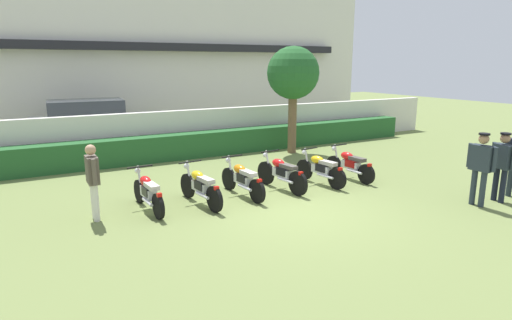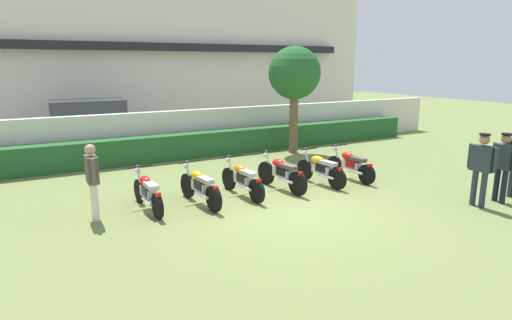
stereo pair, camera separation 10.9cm
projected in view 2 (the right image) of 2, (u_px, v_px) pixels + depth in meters
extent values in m
plane|color=olive|center=(295.00, 211.00, 9.62)|extent=(60.00, 60.00, 0.00)
cube|color=silver|center=(131.00, 56.00, 22.19)|extent=(25.27, 6.00, 7.27)
cube|color=black|center=(146.00, 47.00, 19.33)|extent=(21.23, 0.50, 0.36)
cube|color=silver|center=(187.00, 132.00, 15.56)|extent=(24.01, 0.30, 1.60)
cube|color=#235628|center=(194.00, 145.00, 15.05)|extent=(19.21, 0.70, 0.87)
cube|color=silver|center=(95.00, 129.00, 16.62)|extent=(4.60, 2.12, 1.00)
cube|color=#2D333D|center=(88.00, 108.00, 16.35)|extent=(2.80, 1.86, 0.65)
cylinder|color=black|center=(133.00, 133.00, 18.17)|extent=(0.69, 0.26, 0.68)
cylinder|color=black|center=(141.00, 140.00, 16.54)|extent=(0.69, 0.26, 0.68)
cylinder|color=black|center=(52.00, 138.00, 16.88)|extent=(0.69, 0.26, 0.68)
cylinder|color=black|center=(52.00, 146.00, 15.24)|extent=(0.69, 0.26, 0.68)
cylinder|color=brown|center=(294.00, 122.00, 15.61)|extent=(0.31, 0.31, 2.26)
sphere|color=#235B28|center=(295.00, 73.00, 15.21)|extent=(1.89, 1.89, 1.89)
cylinder|color=black|center=(139.00, 191.00, 10.15)|extent=(0.13, 0.57, 0.56)
cylinder|color=black|center=(158.00, 206.00, 9.08)|extent=(0.13, 0.57, 0.56)
cube|color=silver|center=(148.00, 192.00, 9.54)|extent=(0.24, 0.61, 0.22)
ellipsoid|color=red|center=(145.00, 181.00, 9.63)|extent=(0.25, 0.45, 0.22)
cube|color=beige|center=(151.00, 186.00, 9.30)|extent=(0.23, 0.53, 0.10)
cube|color=red|center=(158.00, 195.00, 8.93)|extent=(0.10, 0.09, 0.08)
cylinder|color=silver|center=(139.00, 179.00, 10.00)|extent=(0.06, 0.23, 0.65)
cylinder|color=black|center=(140.00, 166.00, 9.86)|extent=(0.60, 0.07, 0.04)
sphere|color=silver|center=(138.00, 170.00, 10.05)|extent=(0.14, 0.14, 0.14)
cylinder|color=silver|center=(147.00, 202.00, 9.30)|extent=(0.10, 0.55, 0.07)
cube|color=black|center=(149.00, 191.00, 9.48)|extent=(0.26, 0.37, 0.20)
cylinder|color=black|center=(187.00, 186.00, 10.51)|extent=(0.16, 0.61, 0.61)
cylinder|color=black|center=(214.00, 199.00, 9.47)|extent=(0.16, 0.61, 0.61)
cube|color=silver|center=(201.00, 186.00, 9.92)|extent=(0.27, 0.62, 0.22)
ellipsoid|color=yellow|center=(197.00, 175.00, 10.00)|extent=(0.27, 0.46, 0.22)
cube|color=#B2ADA3|center=(205.00, 180.00, 9.69)|extent=(0.26, 0.54, 0.10)
cube|color=red|center=(216.00, 188.00, 9.33)|extent=(0.11, 0.09, 0.08)
cylinder|color=silver|center=(189.00, 174.00, 10.37)|extent=(0.08, 0.23, 0.65)
cylinder|color=black|center=(190.00, 162.00, 10.22)|extent=(0.60, 0.11, 0.04)
sphere|color=silver|center=(186.00, 166.00, 10.41)|extent=(0.14, 0.14, 0.14)
cylinder|color=silver|center=(201.00, 195.00, 9.68)|extent=(0.14, 0.55, 0.07)
cube|color=black|center=(202.00, 185.00, 9.87)|extent=(0.28, 0.39, 0.20)
cylinder|color=black|center=(229.00, 179.00, 11.16)|extent=(0.14, 0.60, 0.59)
cylinder|color=black|center=(257.00, 191.00, 10.07)|extent=(0.14, 0.60, 0.59)
cube|color=silver|center=(243.00, 179.00, 10.54)|extent=(0.25, 0.61, 0.22)
ellipsoid|color=orange|center=(239.00, 169.00, 10.63)|extent=(0.26, 0.46, 0.22)
cube|color=beige|center=(248.00, 173.00, 10.31)|extent=(0.24, 0.54, 0.10)
cube|color=red|center=(259.00, 181.00, 9.93)|extent=(0.11, 0.09, 0.08)
cylinder|color=silver|center=(230.00, 168.00, 11.01)|extent=(0.07, 0.23, 0.65)
cylinder|color=black|center=(232.00, 156.00, 10.87)|extent=(0.60, 0.09, 0.04)
sphere|color=silver|center=(228.00, 160.00, 11.06)|extent=(0.14, 0.14, 0.14)
cylinder|color=silver|center=(244.00, 188.00, 10.30)|extent=(0.12, 0.55, 0.07)
cube|color=black|center=(244.00, 178.00, 10.49)|extent=(0.27, 0.38, 0.20)
cylinder|color=black|center=(266.00, 173.00, 11.65)|extent=(0.18, 0.64, 0.64)
cylinder|color=black|center=(298.00, 184.00, 10.63)|extent=(0.18, 0.64, 0.64)
cube|color=silver|center=(282.00, 173.00, 11.07)|extent=(0.28, 0.62, 0.22)
ellipsoid|color=red|center=(278.00, 163.00, 11.15)|extent=(0.28, 0.47, 0.22)
cube|color=#4C4742|center=(288.00, 167.00, 10.84)|extent=(0.27, 0.54, 0.10)
cube|color=red|center=(301.00, 174.00, 10.49)|extent=(0.11, 0.09, 0.08)
cylinder|color=silver|center=(268.00, 162.00, 11.51)|extent=(0.08, 0.23, 0.65)
cylinder|color=black|center=(270.00, 151.00, 11.37)|extent=(0.60, 0.12, 0.04)
sphere|color=silver|center=(266.00, 155.00, 11.56)|extent=(0.14, 0.14, 0.14)
cylinder|color=silver|center=(285.00, 180.00, 10.83)|extent=(0.14, 0.55, 0.07)
cube|color=black|center=(284.00, 171.00, 11.02)|extent=(0.29, 0.39, 0.20)
cylinder|color=black|center=(305.00, 170.00, 12.11)|extent=(0.18, 0.59, 0.59)
cylinder|color=black|center=(337.00, 179.00, 11.15)|extent=(0.18, 0.59, 0.59)
cube|color=silver|center=(322.00, 169.00, 11.56)|extent=(0.29, 0.62, 0.22)
ellipsoid|color=yellow|center=(318.00, 160.00, 11.64)|extent=(0.28, 0.47, 0.22)
cube|color=#B2ADA3|center=(328.00, 163.00, 11.33)|extent=(0.28, 0.54, 0.10)
cube|color=red|center=(340.00, 169.00, 11.01)|extent=(0.11, 0.09, 0.08)
cylinder|color=silver|center=(307.00, 159.00, 11.97)|extent=(0.08, 0.23, 0.65)
cylinder|color=black|center=(310.00, 149.00, 11.82)|extent=(0.60, 0.13, 0.04)
sphere|color=silver|center=(305.00, 153.00, 12.01)|extent=(0.14, 0.14, 0.14)
cylinder|color=silver|center=(325.00, 176.00, 11.32)|extent=(0.15, 0.55, 0.07)
cube|color=black|center=(323.00, 168.00, 11.51)|extent=(0.29, 0.39, 0.20)
cylinder|color=black|center=(335.00, 165.00, 12.69)|extent=(0.13, 0.57, 0.56)
cylinder|color=black|center=(367.00, 174.00, 11.63)|extent=(0.13, 0.57, 0.56)
cube|color=silver|center=(351.00, 165.00, 12.08)|extent=(0.24, 0.61, 0.22)
ellipsoid|color=red|center=(348.00, 156.00, 12.17)|extent=(0.25, 0.45, 0.22)
cube|color=#4C4742|center=(358.00, 159.00, 11.85)|extent=(0.24, 0.53, 0.10)
cube|color=red|center=(370.00, 165.00, 11.49)|extent=(0.11, 0.09, 0.08)
cylinder|color=silver|center=(337.00, 155.00, 12.54)|extent=(0.07, 0.23, 0.65)
cylinder|color=black|center=(340.00, 145.00, 12.39)|extent=(0.60, 0.08, 0.04)
sphere|color=silver|center=(335.00, 149.00, 12.59)|extent=(0.14, 0.14, 0.14)
cylinder|color=silver|center=(355.00, 172.00, 11.84)|extent=(0.11, 0.55, 0.07)
cube|color=#A51414|center=(353.00, 164.00, 12.03)|extent=(0.26, 0.38, 0.20)
cylinder|color=silver|center=(94.00, 199.00, 9.11)|extent=(0.13, 0.13, 0.81)
cylinder|color=silver|center=(95.00, 202.00, 8.93)|extent=(0.13, 0.13, 0.81)
cube|color=brown|center=(92.00, 169.00, 8.87)|extent=(0.22, 0.47, 0.57)
cylinder|color=brown|center=(90.00, 166.00, 9.11)|extent=(0.09, 0.09, 0.54)
cylinder|color=brown|center=(94.00, 172.00, 8.62)|extent=(0.09, 0.09, 0.54)
sphere|color=tan|center=(90.00, 149.00, 8.77)|extent=(0.22, 0.22, 0.22)
cylinder|color=#28333D|center=(483.00, 190.00, 9.74)|extent=(0.13, 0.13, 0.84)
cylinder|color=#28333D|center=(474.00, 188.00, 9.93)|extent=(0.13, 0.13, 0.84)
cube|color=#28333D|center=(482.00, 159.00, 9.67)|extent=(0.25, 0.50, 0.60)
cylinder|color=#28333D|center=(495.00, 160.00, 9.43)|extent=(0.09, 0.09, 0.57)
cylinder|color=#28333D|center=(470.00, 156.00, 9.91)|extent=(0.09, 0.09, 0.57)
sphere|color=#9E7556|center=(485.00, 139.00, 9.57)|extent=(0.23, 0.23, 0.23)
cylinder|color=black|center=(485.00, 134.00, 9.55)|extent=(0.24, 0.24, 0.04)
cylinder|color=black|center=(504.00, 187.00, 10.02)|extent=(0.13, 0.13, 0.82)
cylinder|color=black|center=(496.00, 184.00, 10.22)|extent=(0.13, 0.13, 0.82)
cube|color=#28333D|center=(504.00, 157.00, 9.96)|extent=(0.32, 0.52, 0.58)
cylinder|color=#28333D|center=(494.00, 154.00, 10.23)|extent=(0.09, 0.09, 0.55)
sphere|color=#9E7556|center=(506.00, 139.00, 9.87)|extent=(0.22, 0.22, 0.22)
cylinder|color=black|center=(507.00, 134.00, 9.84)|extent=(0.23, 0.23, 0.04)
cylinder|color=#28333D|center=(512.00, 180.00, 10.53)|extent=(0.13, 0.13, 0.86)
cylinder|color=black|center=(507.00, 150.00, 10.50)|extent=(0.09, 0.09, 0.58)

